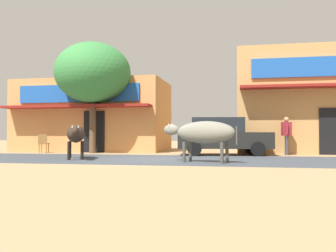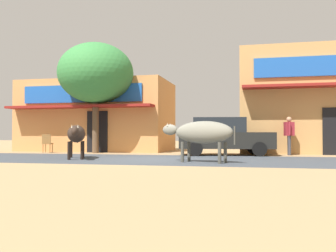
{
  "view_description": "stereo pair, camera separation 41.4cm",
  "coord_description": "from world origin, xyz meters",
  "px_view_note": "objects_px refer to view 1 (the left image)",
  "views": [
    {
      "loc": [
        3.21,
        -13.5,
        0.9
      ],
      "look_at": [
        0.44,
        0.5,
        1.23
      ],
      "focal_mm": 40.43,
      "sensor_mm": 36.0,
      "label": 1
    },
    {
      "loc": [
        3.62,
        -13.42,
        0.9
      ],
      "look_at": [
        0.44,
        0.5,
        1.23
      ],
      "focal_mm": 40.43,
      "sensor_mm": 36.0,
      "label": 2
    }
  ],
  "objects_px": {
    "cow_near_brown": "(76,134)",
    "parked_hatchback_car": "(222,136)",
    "pedestrian_by_shop": "(286,133)",
    "cafe_chair_near_tree": "(43,142)",
    "cow_far_dark": "(203,133)",
    "roadside_tree": "(93,73)"
  },
  "relations": [
    {
      "from": "cow_near_brown",
      "to": "pedestrian_by_shop",
      "type": "xyz_separation_m",
      "value": [
        7.99,
        4.32,
        0.08
      ]
    },
    {
      "from": "cow_near_brown",
      "to": "cow_far_dark",
      "type": "bearing_deg",
      "value": -9.99
    },
    {
      "from": "roadside_tree",
      "to": "parked_hatchback_car",
      "type": "relative_size",
      "value": 1.28
    },
    {
      "from": "parked_hatchback_car",
      "to": "cow_far_dark",
      "type": "xyz_separation_m",
      "value": [
        -0.36,
        -4.53,
        0.12
      ]
    },
    {
      "from": "roadside_tree",
      "to": "parked_hatchback_car",
      "type": "distance_m",
      "value": 7.07
    },
    {
      "from": "roadside_tree",
      "to": "cafe_chair_near_tree",
      "type": "xyz_separation_m",
      "value": [
        -2.49,
        -0.25,
        -3.41
      ]
    },
    {
      "from": "parked_hatchback_car",
      "to": "pedestrian_by_shop",
      "type": "height_order",
      "value": "pedestrian_by_shop"
    },
    {
      "from": "pedestrian_by_shop",
      "to": "cafe_chair_near_tree",
      "type": "distance_m",
      "value": 11.62
    },
    {
      "from": "cow_near_brown",
      "to": "cow_far_dark",
      "type": "height_order",
      "value": "cow_far_dark"
    },
    {
      "from": "roadside_tree",
      "to": "cow_far_dark",
      "type": "bearing_deg",
      "value": -40.95
    },
    {
      "from": "parked_hatchback_car",
      "to": "cow_near_brown",
      "type": "relative_size",
      "value": 1.69
    },
    {
      "from": "pedestrian_by_shop",
      "to": "cow_far_dark",
      "type": "bearing_deg",
      "value": -121.39
    },
    {
      "from": "parked_hatchback_car",
      "to": "cow_near_brown",
      "type": "distance_m",
      "value": 6.37
    },
    {
      "from": "parked_hatchback_car",
      "to": "cow_far_dark",
      "type": "height_order",
      "value": "parked_hatchback_car"
    },
    {
      "from": "cow_near_brown",
      "to": "cow_far_dark",
      "type": "relative_size",
      "value": 0.98
    },
    {
      "from": "roadside_tree",
      "to": "cow_far_dark",
      "type": "height_order",
      "value": "roadside_tree"
    },
    {
      "from": "pedestrian_by_shop",
      "to": "cow_near_brown",
      "type": "bearing_deg",
      "value": -151.6
    },
    {
      "from": "pedestrian_by_shop",
      "to": "cafe_chair_near_tree",
      "type": "relative_size",
      "value": 1.84
    },
    {
      "from": "cow_far_dark",
      "to": "pedestrian_by_shop",
      "type": "xyz_separation_m",
      "value": [
        3.16,
        5.17,
        0.03
      ]
    },
    {
      "from": "cow_near_brown",
      "to": "cow_far_dark",
      "type": "distance_m",
      "value": 4.91
    },
    {
      "from": "parked_hatchback_car",
      "to": "cow_near_brown",
      "type": "bearing_deg",
      "value": -144.66
    },
    {
      "from": "cow_near_brown",
      "to": "parked_hatchback_car",
      "type": "bearing_deg",
      "value": 35.34
    }
  ]
}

